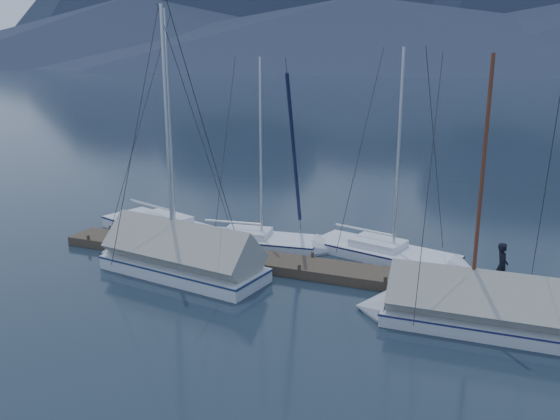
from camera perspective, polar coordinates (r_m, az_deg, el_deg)
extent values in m
plane|color=black|center=(19.93, -2.17, -7.52)|extent=(1000.00, 1000.00, 0.00)
cone|color=#192133|center=(326.26, -13.75, 16.42)|extent=(364.00, 364.00, 35.00)
cone|color=#192133|center=(265.62, 7.49, 16.56)|extent=(416.00, 416.00, 30.00)
cube|color=#382D23|center=(21.58, 0.00, -5.21)|extent=(18.00, 1.50, 0.34)
cube|color=black|center=(24.41, -13.21, -3.73)|extent=(3.00, 1.30, 0.30)
cube|color=black|center=(21.66, 0.00, -5.76)|extent=(3.00, 1.30, 0.30)
cube|color=black|center=(20.36, 16.02, -7.78)|extent=(3.00, 1.30, 0.30)
cylinder|color=#382D23|center=(25.98, -16.01, -1.85)|extent=(0.12, 0.12, 0.35)
cylinder|color=#382D23|center=(24.94, -17.96, -2.70)|extent=(0.12, 0.12, 0.35)
cylinder|color=#382D23|center=(24.30, -10.39, -2.67)|extent=(0.12, 0.12, 0.35)
cylinder|color=#382D23|center=(23.19, -12.22, -3.63)|extent=(0.12, 0.12, 0.35)
cylinder|color=#382D23|center=(22.89, -4.00, -3.56)|extent=(0.12, 0.12, 0.35)
cylinder|color=#382D23|center=(21.71, -5.61, -4.65)|extent=(0.12, 0.12, 0.35)
cylinder|color=#382D23|center=(21.81, 3.13, -4.51)|extent=(0.12, 0.12, 0.35)
cylinder|color=#382D23|center=(20.57, 1.87, -5.73)|extent=(0.12, 0.12, 0.35)
cylinder|color=#382D23|center=(21.11, 10.90, -5.45)|extent=(0.12, 0.12, 0.35)
cylinder|color=#382D23|center=(19.82, 10.09, -6.79)|extent=(0.12, 0.12, 0.35)
cylinder|color=#382D23|center=(20.81, 19.06, -6.34)|extent=(0.12, 0.12, 0.35)
cylinder|color=#382D23|center=(19.51, 18.81, -7.77)|extent=(0.12, 0.12, 0.35)
cube|color=silver|center=(25.81, -10.69, -2.13)|extent=(6.92, 4.17, 0.72)
cube|color=silver|center=(25.91, -10.65, -2.82)|extent=(5.67, 2.92, 0.33)
cube|color=#182249|center=(25.73, -10.72, -1.48)|extent=(6.99, 4.21, 0.07)
cone|color=silver|center=(23.12, -4.76, -3.96)|extent=(1.81, 2.37, 2.10)
cube|color=silver|center=(25.91, -11.20, -0.88)|extent=(2.67, 2.18, 0.33)
cylinder|color=#B2B7BF|center=(24.51, -10.58, 8.30)|extent=(0.13, 0.13, 8.75)
cylinder|color=#B2B7BF|center=(26.38, -12.29, 0.45)|extent=(2.83, 1.04, 0.10)
cylinder|color=#26262B|center=(23.26, -8.00, 8.06)|extent=(1.08, 3.14, 8.76)
cube|color=silver|center=(24.10, -2.58, -3.19)|extent=(5.45, 2.37, 0.58)
cube|color=silver|center=(24.18, -2.57, -3.78)|extent=(4.57, 1.49, 0.26)
cube|color=#181A48|center=(24.02, -2.59, -2.63)|extent=(5.51, 2.40, 0.05)
cone|color=silver|center=(23.40, 4.54, -3.79)|extent=(1.16, 1.79, 1.69)
cube|color=silver|center=(24.05, -3.19, -2.18)|extent=(1.98, 1.44, 0.26)
cylinder|color=#B2B7BF|center=(23.08, -1.85, 5.76)|extent=(0.11, 0.11, 7.04)
cylinder|color=#B2B7BF|center=(24.13, -4.60, -1.16)|extent=(2.37, 0.36, 0.08)
cylinder|color=#26262B|center=(22.74, 1.35, 5.62)|extent=(0.34, 2.64, 7.05)
cube|color=silver|center=(22.97, 10.00, -4.33)|extent=(5.82, 3.18, 0.61)
cube|color=silver|center=(23.07, 9.97, -4.97)|extent=(4.81, 2.17, 0.28)
cube|color=#161642|center=(22.89, 10.03, -3.72)|extent=(5.88, 3.21, 0.06)
cone|color=silver|center=(21.85, 17.49, -5.85)|extent=(1.43, 1.97, 1.77)
cube|color=silver|center=(22.95, 9.43, -3.15)|extent=(2.20, 1.74, 0.28)
cylinder|color=#B2B7BF|center=(21.83, 11.34, 5.43)|extent=(0.11, 0.11, 7.38)
cylinder|color=#B2B7BF|center=(23.11, 8.05, -1.89)|extent=(2.43, 0.71, 0.08)
cylinder|color=#26262B|center=(21.29, 14.71, 4.99)|extent=(0.73, 2.70, 7.38)
cube|color=#B8BDC6|center=(18.15, 18.88, -10.36)|extent=(5.62, 2.10, 0.59)
cube|color=#B8BDC6|center=(18.27, 18.81, -11.13)|extent=(4.77, 1.19, 0.27)
cube|color=#1A1E4F|center=(18.05, 18.95, -9.64)|extent=(5.68, 2.12, 0.05)
cone|color=#B8BDC6|center=(18.44, 8.81, -9.27)|extent=(1.03, 1.92, 1.90)
cylinder|color=#592819|center=(16.91, 18.78, 1.80)|extent=(0.11, 0.11, 7.20)
cylinder|color=#592819|center=(17.84, 22.02, -8.18)|extent=(2.51, 0.14, 0.08)
cylinder|color=#26262B|center=(17.00, 14.09, 2.23)|extent=(0.08, 2.81, 7.21)
cube|color=gray|center=(17.89, 19.06, -8.45)|extent=(5.35, 2.13, 2.02)
cube|color=silver|center=(21.26, -9.26, -5.85)|extent=(6.30, 3.09, 0.71)
cube|color=silver|center=(21.38, -9.23, -6.66)|extent=(5.25, 1.99, 0.32)
cube|color=navy|center=(21.16, -9.30, -5.09)|extent=(6.36, 3.12, 0.06)
cone|color=silver|center=(23.58, -15.80, -4.13)|extent=(1.50, 2.23, 2.07)
cylinder|color=#B2B7BF|center=(20.37, -10.75, 6.74)|extent=(0.13, 0.13, 8.62)
cylinder|color=#B2B7BF|center=(20.28, -7.05, -3.81)|extent=(2.69, 0.53, 0.10)
cylinder|color=#26262B|center=(21.40, -13.79, 6.97)|extent=(0.51, 3.01, 8.63)
cube|color=gray|center=(21.00, -9.35, -3.85)|extent=(6.01, 3.08, 2.19)
imported|color=black|center=(19.90, 20.57, -5.11)|extent=(0.45, 0.61, 1.55)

